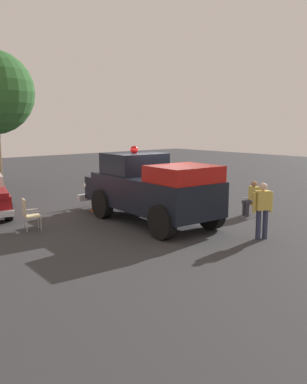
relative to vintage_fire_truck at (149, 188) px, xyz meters
name	(u,v)px	position (x,y,z in m)	size (l,w,h in m)	color
ground_plane	(162,219)	(-0.58, 0.01, -1.20)	(60.00, 60.00, 0.00)	#333335
vintage_fire_truck	(149,188)	(0.00, 0.00, 0.00)	(2.73, 6.10, 2.59)	black
lawn_chair_near_truck	(255,199)	(-3.64, 1.75, -0.61)	(0.61, 0.62, 1.02)	#B7BABF
lawn_chair_by_car	(93,192)	(-0.03, -3.62, -0.61)	(0.55, 0.54, 1.02)	#B7BABF
lawn_chair_spare	(28,212)	(3.64, -1.67, -0.61)	(0.60, 0.61, 1.02)	#B7BABF
spectator_seated	(252,197)	(-3.51, 1.71, -0.50)	(0.61, 0.51, 1.29)	#383842
spectator_standing	(262,207)	(-1.09, 3.80, -0.23)	(0.62, 0.42, 1.68)	#2D334C
traffic_cone	(97,203)	(0.36, -2.72, -0.89)	(0.40, 0.40, 0.64)	orange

